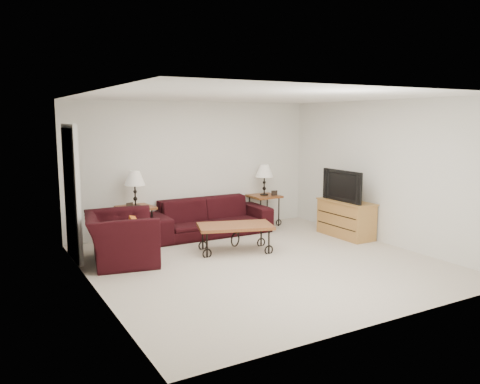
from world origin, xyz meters
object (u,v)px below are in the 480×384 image
at_px(armchair, 121,238).
at_px(lamp_left, 135,189).
at_px(side_table_left, 136,224).
at_px(television, 346,186).
at_px(side_table_right, 264,210).
at_px(backpack, 253,219).
at_px(sofa, 210,217).
at_px(lamp_right, 264,180).
at_px(coffee_table, 235,238).
at_px(tv_stand, 346,219).

bearing_deg(armchair, lamp_left, -16.72).
bearing_deg(side_table_left, television, -24.05).
height_order(side_table_right, backpack, side_table_right).
distance_m(sofa, television, 2.61).
distance_m(sofa, backpack, 0.89).
bearing_deg(sofa, lamp_right, 7.70).
relative_size(sofa, lamp_left, 3.64).
height_order(side_table_right, coffee_table, side_table_right).
relative_size(side_table_left, armchair, 0.54).
xyz_separation_m(armchair, backpack, (2.83, 0.83, -0.15)).
height_order(side_table_left, television, television).
xyz_separation_m(sofa, side_table_left, (-1.37, 0.18, -0.02)).
bearing_deg(lamp_right, side_table_left, 180.00).
distance_m(side_table_left, tv_stand, 3.84).
relative_size(side_table_left, backpack, 1.34).
xyz_separation_m(side_table_right, backpack, (-0.46, -0.31, -0.08)).
bearing_deg(side_table_left, backpack, -7.79).
distance_m(coffee_table, television, 2.39).
height_order(sofa, armchair, armchair).
xyz_separation_m(lamp_left, coffee_table, (1.22, -1.45, -0.73)).
distance_m(side_table_left, lamp_right, 2.77).
relative_size(side_table_right, lamp_left, 0.99).
xyz_separation_m(side_table_left, armchair, (-0.59, -1.14, 0.06)).
distance_m(armchair, backpack, 2.95).
distance_m(sofa, lamp_right, 1.47).
bearing_deg(lamp_left, side_table_right, 0.00).
relative_size(coffee_table, backpack, 2.55).
height_order(lamp_left, coffee_table, lamp_left).
distance_m(sofa, side_table_left, 1.38).
relative_size(coffee_table, television, 1.20).
bearing_deg(tv_stand, sofa, 147.25).
height_order(side_table_left, backpack, side_table_left).
distance_m(coffee_table, tv_stand, 2.30).
relative_size(armchair, backpack, 2.48).
xyz_separation_m(lamp_left, armchair, (-0.59, -1.14, -0.57)).
xyz_separation_m(lamp_right, television, (0.79, -1.56, 0.02)).
height_order(lamp_left, lamp_right, lamp_left).
distance_m(lamp_right, backpack, 0.90).
xyz_separation_m(coffee_table, backpack, (1.02, 1.14, 0.01)).
bearing_deg(side_table_right, armchair, -160.93).
bearing_deg(lamp_left, coffee_table, -49.84).
bearing_deg(television, side_table_right, -153.03).
bearing_deg(side_table_right, coffee_table, -135.58).
bearing_deg(lamp_right, backpack, -146.34).
height_order(side_table_right, armchair, armchair).
bearing_deg(armchair, tv_stand, -85.12).
relative_size(side_table_left, television, 0.63).
distance_m(side_table_right, lamp_right, 0.63).
relative_size(sofa, television, 2.31).
height_order(sofa, side_table_right, sofa).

